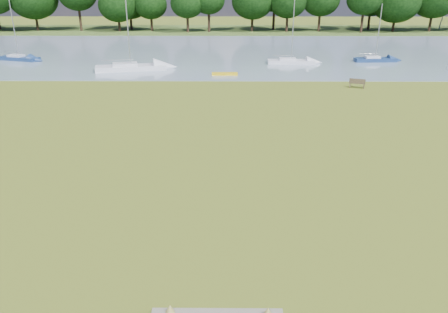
{
  "coord_description": "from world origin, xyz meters",
  "views": [
    {
      "loc": [
        0.3,
        -23.59,
        9.92
      ],
      "look_at": [
        0.14,
        -2.0,
        1.16
      ],
      "focal_mm": 35.0,
      "sensor_mm": 36.0,
      "label": 1
    }
  ],
  "objects_px": {
    "kayak": "(225,74)",
    "sailboat_3": "(291,60)",
    "sailboat_2": "(130,66)",
    "sailboat_0": "(375,58)",
    "riverbank_bench": "(357,83)",
    "sailboat_4": "(18,57)"
  },
  "relations": [
    {
      "from": "sailboat_0",
      "to": "sailboat_2",
      "type": "height_order",
      "value": "sailboat_2"
    },
    {
      "from": "sailboat_3",
      "to": "sailboat_0",
      "type": "bearing_deg",
      "value": 9.55
    },
    {
      "from": "sailboat_0",
      "to": "riverbank_bench",
      "type": "bearing_deg",
      "value": -116.69
    },
    {
      "from": "sailboat_2",
      "to": "sailboat_3",
      "type": "xyz_separation_m",
      "value": [
        19.47,
        4.46,
        -0.08
      ]
    },
    {
      "from": "riverbank_bench",
      "to": "sailboat_2",
      "type": "relative_size",
      "value": 0.15
    },
    {
      "from": "sailboat_3",
      "to": "sailboat_4",
      "type": "bearing_deg",
      "value": 177.63
    },
    {
      "from": "sailboat_3",
      "to": "kayak",
      "type": "bearing_deg",
      "value": -137.59
    },
    {
      "from": "sailboat_3",
      "to": "sailboat_4",
      "type": "xyz_separation_m",
      "value": [
        -35.64,
        2.29,
        -0.01
      ]
    },
    {
      "from": "sailboat_4",
      "to": "kayak",
      "type": "bearing_deg",
      "value": -1.44
    },
    {
      "from": "riverbank_bench",
      "to": "sailboat_3",
      "type": "height_order",
      "value": "sailboat_3"
    },
    {
      "from": "riverbank_bench",
      "to": "sailboat_4",
      "type": "height_order",
      "value": "sailboat_4"
    },
    {
      "from": "sailboat_0",
      "to": "sailboat_2",
      "type": "xyz_separation_m",
      "value": [
        -30.63,
        -6.08,
        0.09
      ]
    },
    {
      "from": "sailboat_2",
      "to": "sailboat_4",
      "type": "height_order",
      "value": "sailboat_2"
    },
    {
      "from": "kayak",
      "to": "sailboat_2",
      "type": "xyz_separation_m",
      "value": [
        -11.16,
        2.79,
        0.38
      ]
    },
    {
      "from": "sailboat_4",
      "to": "sailboat_3",
      "type": "bearing_deg",
      "value": 14.13
    },
    {
      "from": "sailboat_2",
      "to": "riverbank_bench",
      "type": "bearing_deg",
      "value": -32.92
    },
    {
      "from": "kayak",
      "to": "sailboat_3",
      "type": "relative_size",
      "value": 0.36
    },
    {
      "from": "kayak",
      "to": "sailboat_3",
      "type": "xyz_separation_m",
      "value": [
        8.31,
        7.25,
        0.29
      ]
    },
    {
      "from": "kayak",
      "to": "riverbank_bench",
      "type": "bearing_deg",
      "value": -25.68
    },
    {
      "from": "sailboat_0",
      "to": "sailboat_2",
      "type": "distance_m",
      "value": 31.23
    },
    {
      "from": "sailboat_0",
      "to": "kayak",
      "type": "bearing_deg",
      "value": -158.92
    },
    {
      "from": "riverbank_bench",
      "to": "sailboat_3",
      "type": "distance_m",
      "value": 14.03
    }
  ]
}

